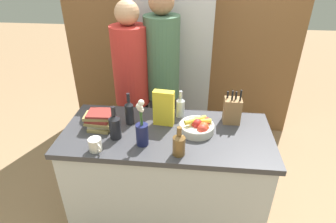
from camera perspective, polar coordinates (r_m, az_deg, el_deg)
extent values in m
plane|color=#A37F5B|center=(2.63, -0.20, -20.77)|extent=(14.00, 14.00, 0.00)
cube|color=silver|center=(2.31, -0.22, -13.95)|extent=(1.43, 0.65, 0.87)
cube|color=#38383D|center=(2.02, -0.25, -4.64)|extent=(1.49, 0.67, 0.04)
cube|color=brown|center=(3.30, 2.76, 17.13)|extent=(2.69, 0.12, 2.60)
cube|color=#B7B7BC|center=(3.04, 0.99, 10.19)|extent=(0.78, 0.60, 2.01)
cylinder|color=#B7B7BC|center=(2.72, -0.83, 9.98)|extent=(0.02, 0.02, 1.10)
cylinder|color=silver|center=(2.01, 5.81, -3.40)|extent=(0.25, 0.25, 0.05)
torus|color=silver|center=(1.99, 5.85, -2.78)|extent=(0.25, 0.25, 0.02)
sphere|color=#C64C23|center=(1.97, 7.25, -3.17)|extent=(0.08, 0.08, 0.08)
sphere|color=red|center=(1.99, 5.88, -2.53)|extent=(0.08, 0.08, 0.08)
sphere|color=red|center=(2.03, 7.69, -2.03)|extent=(0.07, 0.07, 0.07)
sphere|color=red|center=(1.95, 6.97, -3.61)|extent=(0.07, 0.07, 0.07)
cylinder|color=yellow|center=(2.00, 6.75, -1.96)|extent=(0.15, 0.05, 0.03)
cylinder|color=yellow|center=(1.99, 5.59, -1.75)|extent=(0.16, 0.12, 0.03)
cube|color=olive|center=(2.13, 12.90, 0.17)|extent=(0.12, 0.11, 0.19)
cylinder|color=black|center=(2.08, 12.02, 3.26)|extent=(0.01, 0.01, 0.06)
cylinder|color=black|center=(2.05, 12.94, 3.06)|extent=(0.01, 0.01, 0.08)
cylinder|color=black|center=(2.07, 13.66, 3.06)|extent=(0.01, 0.01, 0.07)
cylinder|color=black|center=(2.06, 14.55, 3.05)|extent=(0.01, 0.01, 0.09)
cylinder|color=#191E4C|center=(1.85, -5.27, -4.69)|extent=(0.08, 0.08, 0.15)
cylinder|color=#477538|center=(1.78, -5.33, -1.28)|extent=(0.01, 0.01, 0.11)
sphere|color=white|center=(1.76, -5.33, 0.22)|extent=(0.02, 0.02, 0.02)
cylinder|color=#477538|center=(1.79, -5.32, -1.16)|extent=(0.02, 0.01, 0.11)
sphere|color=white|center=(1.76, -5.32, 0.41)|extent=(0.02, 0.02, 0.02)
cylinder|color=#477538|center=(1.79, -5.53, -1.04)|extent=(0.01, 0.01, 0.12)
sphere|color=white|center=(1.76, -5.67, 0.66)|extent=(0.04, 0.04, 0.04)
cylinder|color=#477538|center=(1.78, -5.56, -0.96)|extent=(0.01, 0.01, 0.13)
sphere|color=white|center=(1.75, -5.71, 0.86)|extent=(0.03, 0.03, 0.03)
cylinder|color=#477538|center=(1.77, -5.71, -0.89)|extent=(0.02, 0.02, 0.14)
sphere|color=white|center=(1.73, -5.96, 1.06)|extent=(0.04, 0.04, 0.04)
cylinder|color=#477538|center=(1.76, -5.41, -0.53)|extent=(0.01, 0.01, 0.17)
sphere|color=white|center=(1.72, -5.48, 1.80)|extent=(0.04, 0.04, 0.04)
cube|color=yellow|center=(2.03, -0.87, 0.70)|extent=(0.16, 0.08, 0.27)
cylinder|color=silver|center=(1.87, -14.57, -6.53)|extent=(0.08, 0.08, 0.09)
torus|color=silver|center=(1.83, -13.91, -7.18)|extent=(0.05, 0.05, 0.06)
cube|color=#99844C|center=(2.10, -13.44, -2.98)|extent=(0.16, 0.16, 0.02)
cube|color=#B7A88E|center=(2.10, -13.47, -2.26)|extent=(0.17, 0.15, 0.03)
cube|color=#99844C|center=(2.08, -13.53, -1.89)|extent=(0.21, 0.17, 0.02)
cube|color=maroon|center=(2.08, -13.95, -1.43)|extent=(0.17, 0.14, 0.02)
cube|color=#99844C|center=(2.06, -13.97, -0.90)|extent=(0.20, 0.13, 0.02)
cube|color=maroon|center=(2.06, -13.64, -0.32)|extent=(0.18, 0.15, 0.02)
cylinder|color=#B2BCC1|center=(2.16, 2.53, 0.59)|extent=(0.07, 0.07, 0.13)
cone|color=#B2BCC1|center=(2.12, 2.58, 2.47)|extent=(0.07, 0.07, 0.03)
cylinder|color=#B2BCC1|center=(2.10, 2.61, 3.46)|extent=(0.02, 0.02, 0.06)
cylinder|color=black|center=(1.94, -10.68, -3.37)|extent=(0.08, 0.08, 0.15)
cone|color=black|center=(1.90, -10.93, -1.11)|extent=(0.08, 0.08, 0.03)
cylinder|color=black|center=(1.87, -11.07, 0.10)|extent=(0.03, 0.03, 0.06)
cylinder|color=black|center=(2.08, -7.82, -0.58)|extent=(0.06, 0.06, 0.15)
cone|color=black|center=(2.04, -8.00, 1.64)|extent=(0.06, 0.06, 0.03)
cylinder|color=black|center=(2.02, -8.09, 2.82)|extent=(0.02, 0.02, 0.06)
cylinder|color=brown|center=(1.77, 2.23, -7.02)|extent=(0.08, 0.08, 0.13)
cone|color=brown|center=(1.72, 2.28, -5.03)|extent=(0.08, 0.08, 0.02)
cylinder|color=brown|center=(1.70, 2.31, -3.97)|extent=(0.03, 0.03, 0.05)
cube|color=#383842|center=(2.83, -6.59, -5.25)|extent=(0.25, 0.17, 0.82)
cylinder|color=red|center=(2.47, -7.61, 9.16)|extent=(0.31, 0.31, 0.69)
sphere|color=tan|center=(2.35, -8.36, 19.26)|extent=(0.20, 0.20, 0.20)
cube|color=#383842|center=(2.84, -1.05, -4.44)|extent=(0.26, 0.20, 0.86)
cylinder|color=#42664C|center=(2.48, -1.22, 10.80)|extent=(0.31, 0.31, 0.72)
sphere|color=#996B4C|center=(2.36, -1.35, 21.45)|extent=(0.21, 0.21, 0.21)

